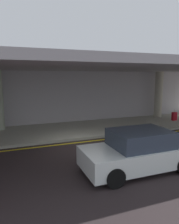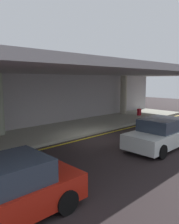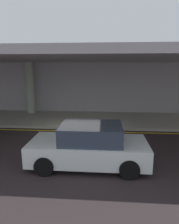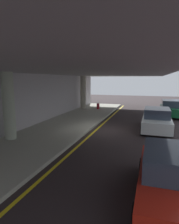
% 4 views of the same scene
% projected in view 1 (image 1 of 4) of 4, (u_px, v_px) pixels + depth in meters
% --- Properties ---
extents(ground_plane, '(60.00, 60.00, 0.00)m').
position_uv_depth(ground_plane, '(84.00, 146.00, 10.44)').
color(ground_plane, '#2C2324').
extents(sidewalk, '(26.00, 4.20, 0.15)m').
position_uv_depth(sidewalk, '(68.00, 130.00, 13.28)').
color(sidewalk, '#A9AA99').
rests_on(sidewalk, ground).
extents(lane_stripe_yellow, '(26.00, 0.14, 0.01)m').
position_uv_depth(lane_stripe_yellow, '(80.00, 142.00, 11.05)').
color(lane_stripe_yellow, yellow).
rests_on(lane_stripe_yellow, ground).
extents(support_column_center, '(0.63, 0.63, 3.65)m').
position_uv_depth(support_column_center, '(159.00, 95.00, 17.09)').
color(support_column_center, '#AFA993').
rests_on(support_column_center, sidewalk).
extents(ceiling_overhang, '(28.00, 13.20, 0.30)m').
position_uv_depth(ceiling_overhang, '(69.00, 67.00, 12.18)').
color(ceiling_overhang, '#9C979A').
rests_on(ceiling_overhang, support_column_far_left).
extents(terminal_back_wall, '(26.00, 0.30, 3.80)m').
position_uv_depth(terminal_back_wall, '(59.00, 98.00, 15.05)').
color(terminal_back_wall, '#B2ACB0').
rests_on(terminal_back_wall, ground).
extents(car_white, '(4.10, 1.92, 1.50)m').
position_uv_depth(car_white, '(138.00, 151.00, 7.69)').
color(car_white, silver).
rests_on(car_white, ground).
extents(suitcase_upright_primary, '(0.36, 0.22, 0.90)m').
position_uv_depth(suitcase_upright_primary, '(174.00, 116.00, 15.84)').
color(suitcase_upright_primary, '#A10F1B').
rests_on(suitcase_upright_primary, sidewalk).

